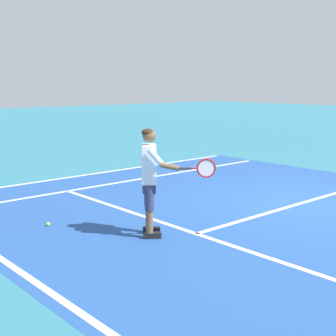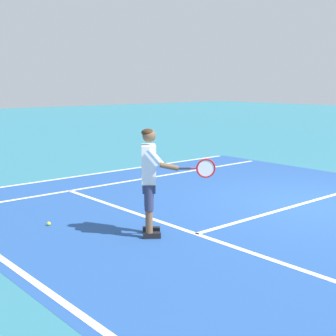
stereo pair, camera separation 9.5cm
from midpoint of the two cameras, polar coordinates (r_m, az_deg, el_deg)
ground_plane at (r=10.10m, az=15.90°, el=-3.99°), size 80.00×80.00×0.00m
court_inner_surface at (r=9.03m, az=11.26°, el=-5.44°), size 10.98×9.61×0.00m
line_baseline at (r=6.22m, az=-16.27°, el=-12.94°), size 10.98×0.10×0.01m
line_service at (r=7.73m, az=3.07°, el=-7.91°), size 8.23×0.10×0.01m
line_centre_service at (r=10.15m, az=16.10°, el=-3.90°), size 0.10×6.40×0.01m
line_singles_left at (r=11.90m, az=-4.67°, el=-1.50°), size 0.10×9.21×0.01m
line_doubles_left at (r=13.00m, az=-8.30°, el=-0.57°), size 0.10×9.21×0.01m
tennis_player at (r=7.41m, az=-2.46°, el=-0.83°), size 1.10×0.84×1.71m
tennis_ball_near_feet at (r=8.40m, az=-14.54°, el=-6.55°), size 0.07×0.07×0.07m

